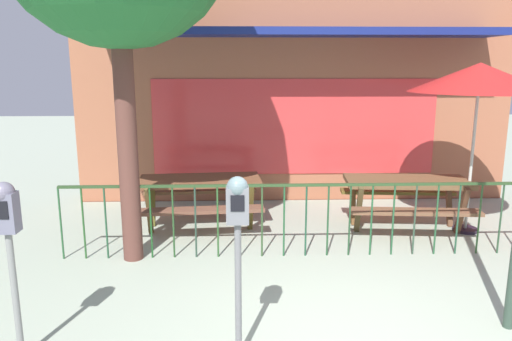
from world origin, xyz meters
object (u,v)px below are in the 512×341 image
at_px(parking_meter_near, 238,221).
at_px(parking_meter_far, 7,225).
at_px(patio_umbrella, 479,78).
at_px(picnic_table_left, 200,189).
at_px(picnic_table_right, 406,190).

xyz_separation_m(parking_meter_near, parking_meter_far, (-1.85, 0.07, -0.04)).
xyz_separation_m(patio_umbrella, parking_meter_far, (-5.24, -3.06, -1.07)).
relative_size(picnic_table_left, parking_meter_near, 1.20).
height_order(picnic_table_right, parking_meter_far, parking_meter_far).
height_order(picnic_table_right, patio_umbrella, patio_umbrella).
xyz_separation_m(picnic_table_left, parking_meter_near, (0.58, -3.43, 0.62)).
bearing_deg(parking_meter_far, picnic_table_left, 69.34).
bearing_deg(patio_umbrella, picnic_table_right, 171.49).
height_order(patio_umbrella, parking_meter_far, patio_umbrella).
relative_size(parking_meter_near, parking_meter_far, 1.03).
xyz_separation_m(picnic_table_right, parking_meter_near, (-2.51, -3.26, 0.62)).
distance_m(picnic_table_right, patio_umbrella, 1.87).
relative_size(picnic_table_left, patio_umbrella, 0.77).
bearing_deg(picnic_table_right, parking_meter_near, -127.54).
bearing_deg(picnic_table_right, parking_meter_far, -143.75).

